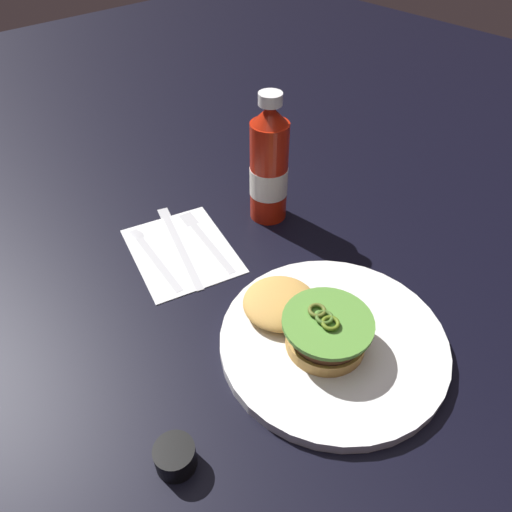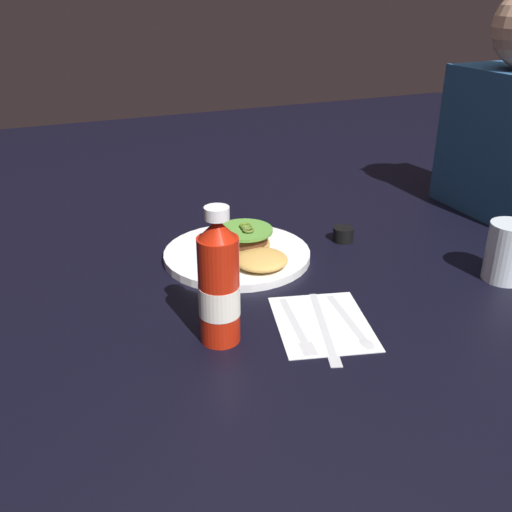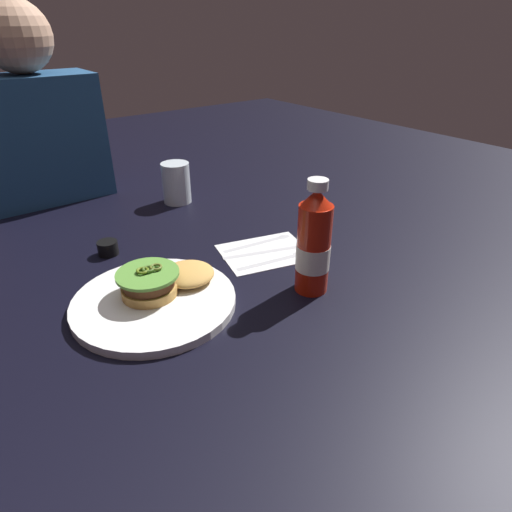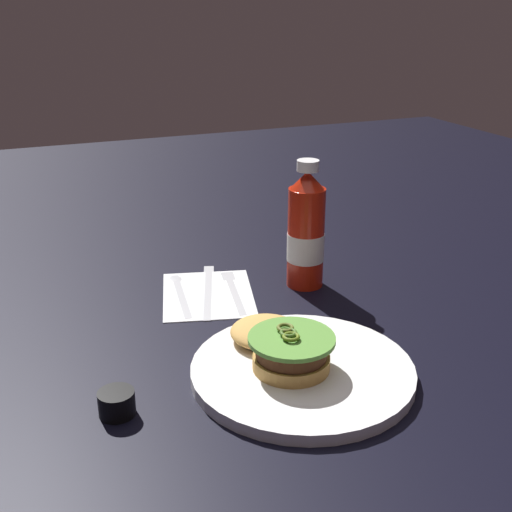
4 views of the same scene
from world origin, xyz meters
TOP-DOWN VIEW (x-y plane):
  - ground_plane at (0.00, 0.00)m, footprint 3.00×3.00m
  - dinner_plate at (-0.09, -0.15)m, footprint 0.29×0.29m
  - burger_sandwich at (-0.06, -0.13)m, footprint 0.19×0.11m
  - ketchup_bottle at (0.17, -0.28)m, footprint 0.06×0.06m
  - condiment_cup at (-0.08, 0.09)m, footprint 0.04×0.04m
  - napkin at (0.19, -0.11)m, footprint 0.22×0.19m
  - fork_utensil at (0.20, -0.16)m, footprint 0.17×0.05m
  - butter_knife at (0.22, -0.12)m, footprint 0.21×0.09m
  - spoon_utensil at (0.23, -0.07)m, footprint 0.18×0.04m

SIDE VIEW (x-z plane):
  - ground_plane at x=0.00m, z-range 0.00..0.00m
  - napkin at x=0.19m, z-range 0.00..0.00m
  - fork_utensil at x=0.20m, z-range 0.00..0.01m
  - spoon_utensil at x=0.23m, z-range 0.00..0.01m
  - butter_knife at x=0.22m, z-range 0.00..0.01m
  - dinner_plate at x=-0.09m, z-range 0.00..0.02m
  - condiment_cup at x=-0.08m, z-range 0.00..0.03m
  - burger_sandwich at x=-0.06m, z-range 0.01..0.06m
  - ketchup_bottle at x=0.17m, z-range -0.01..0.21m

